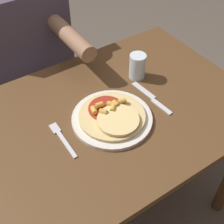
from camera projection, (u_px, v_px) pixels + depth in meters
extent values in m
plane|color=brown|center=(103.00, 211.00, 1.67)|extent=(8.00, 8.00, 0.00)
cube|color=brown|center=(99.00, 120.00, 1.15)|extent=(1.18, 0.75, 0.03)
cylinder|color=brown|center=(150.00, 93.00, 1.81)|extent=(0.06, 0.06, 0.71)
cylinder|color=silver|center=(112.00, 118.00, 1.13)|extent=(0.29, 0.29, 0.01)
cylinder|color=#DBBC7A|center=(112.00, 116.00, 1.12)|extent=(0.24, 0.24, 0.01)
cylinder|color=#9E2819|center=(106.00, 109.00, 1.14)|extent=(0.13, 0.13, 0.00)
cylinder|color=#E8C881|center=(118.00, 120.00, 1.09)|extent=(0.15, 0.15, 0.01)
cylinder|color=gold|center=(113.00, 108.00, 1.12)|extent=(0.04, 0.04, 0.02)
cylinder|color=gold|center=(122.00, 101.00, 1.14)|extent=(0.03, 0.03, 0.02)
cylinder|color=gold|center=(111.00, 104.00, 1.14)|extent=(0.03, 0.03, 0.02)
cylinder|color=gold|center=(94.00, 110.00, 1.11)|extent=(0.03, 0.03, 0.02)
cylinder|color=gold|center=(103.00, 112.00, 1.11)|extent=(0.03, 0.03, 0.02)
cylinder|color=gold|center=(115.00, 104.00, 1.14)|extent=(0.02, 0.02, 0.02)
cylinder|color=gold|center=(99.00, 105.00, 1.13)|extent=(0.03, 0.02, 0.02)
cube|color=silver|center=(67.00, 144.00, 1.05)|extent=(0.02, 0.13, 0.00)
cube|color=silver|center=(55.00, 128.00, 1.10)|extent=(0.03, 0.05, 0.00)
cube|color=silver|center=(161.00, 107.00, 1.18)|extent=(0.03, 0.10, 0.00)
cube|color=silver|center=(144.00, 90.00, 1.24)|extent=(0.03, 0.12, 0.00)
cylinder|color=silver|center=(137.00, 66.00, 1.27)|extent=(0.07, 0.07, 0.11)
cylinder|color=#2D2D38|center=(28.00, 122.00, 1.81)|extent=(0.11, 0.11, 0.47)
cylinder|color=#2D2D38|center=(56.00, 110.00, 1.88)|extent=(0.11, 0.11, 0.47)
cube|color=#4C4256|center=(26.00, 43.00, 1.48)|extent=(0.39, 0.22, 0.54)
cylinder|color=#8E664C|center=(71.00, 37.00, 1.29)|extent=(0.07, 0.30, 0.07)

